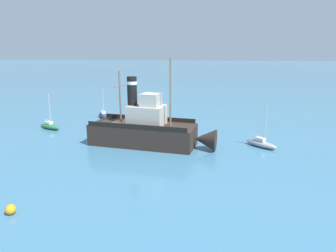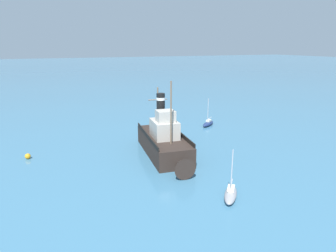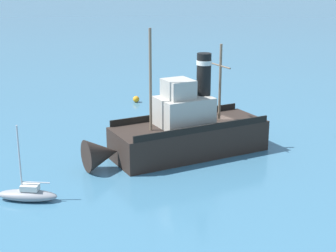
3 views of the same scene
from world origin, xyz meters
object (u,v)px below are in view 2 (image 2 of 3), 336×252
Objects in this scene: old_tugboat at (165,142)px; sailboat_green at (157,121)px; sailboat_navy at (208,123)px; sailboat_grey at (231,194)px; mooring_buoy at (28,156)px.

sailboat_green is at bearing -108.00° from old_tugboat.
sailboat_navy is 25.86m from sailboat_grey.
mooring_buoy is at bearing 24.03° from sailboat_green.
sailboat_grey is at bearing 95.47° from old_tugboat.
old_tugboat is at bearing 72.00° from sailboat_green.
sailboat_navy is at bearing 148.48° from sailboat_green.
sailboat_green and sailboat_grey have the same top height.
old_tugboat is 3.00× the size of sailboat_grey.
sailboat_grey is (-1.23, 12.82, -1.40)m from old_tugboat.
sailboat_navy and sailboat_grey have the same top height.
old_tugboat is 3.00× the size of sailboat_navy.
sailboat_grey is (3.69, 27.95, 0.00)m from sailboat_green.
sailboat_green is 1.00× the size of sailboat_grey.
sailboat_navy is (-12.76, -10.32, -1.40)m from old_tugboat.
old_tugboat reaches higher than sailboat_grey.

